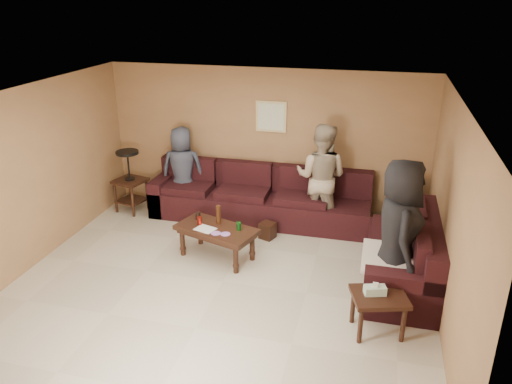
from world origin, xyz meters
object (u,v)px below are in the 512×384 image
side_table_right (378,300)px  person_right (398,232)px  coffee_table (217,232)px  waste_bin (268,230)px  person_middle (321,177)px  person_left (183,170)px  sectional_sofa (301,220)px  end_table_left (130,180)px

side_table_right → person_right: bearing=77.0°
coffee_table → person_right: size_ratio=0.69×
coffee_table → waste_bin: size_ratio=4.97×
waste_bin → person_middle: size_ratio=0.15×
person_left → person_middle: size_ratio=0.87×
waste_bin → coffee_table: bearing=-126.6°
sectional_sofa → person_middle: bearing=65.6°
person_right → end_table_left: bearing=61.2°
coffee_table → person_right: bearing=-10.1°
side_table_right → waste_bin: size_ratio=2.76×
end_table_left → waste_bin: end_table_left is taller
person_middle → sectional_sofa: bearing=75.2°
side_table_right → end_table_left: bearing=150.6°
sectional_sofa → side_table_right: size_ratio=6.51×
sectional_sofa → person_middle: 0.77m
end_table_left → person_left: (0.90, 0.23, 0.19)m
person_left → end_table_left: bearing=3.3°
coffee_table → waste_bin: coffee_table is taller
coffee_table → waste_bin: 1.01m
person_left → person_right: (3.58, -1.91, 0.17)m
sectional_sofa → person_left: bearing=165.3°
person_middle → coffee_table: bearing=55.9°
waste_bin → person_left: size_ratio=0.17×
waste_bin → sectional_sofa: bearing=12.3°
waste_bin → person_middle: person_middle is taller
coffee_table → person_middle: bearing=46.3°
end_table_left → person_middle: (3.31, 0.14, 0.30)m
side_table_right → person_middle: (-1.00, 2.57, 0.45)m
person_left → person_middle: bearing=166.5°
coffee_table → person_middle: person_middle is taller
end_table_left → person_left: person_left is taller
sectional_sofa → end_table_left: 3.12m
coffee_table → sectional_sofa: bearing=39.2°
side_table_right → waste_bin: bearing=131.2°
coffee_table → person_left: bearing=126.7°
sectional_sofa → coffee_table: 1.42m
person_left → person_right: bearing=140.6°
side_table_right → person_right: 0.92m
end_table_left → waste_bin: size_ratio=4.27×
side_table_right → person_left: bearing=142.0°
person_left → sectional_sofa: bearing=154.0°
waste_bin → person_middle: (0.73, 0.60, 0.75)m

